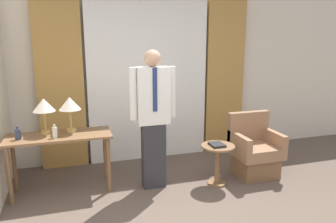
# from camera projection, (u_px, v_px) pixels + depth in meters

# --- Properties ---
(wall_back) EXTENTS (10.00, 0.06, 2.70)m
(wall_back) POSITION_uv_depth(u_px,v_px,m) (147.00, 75.00, 5.28)
(wall_back) COLOR silver
(wall_back) RESTS_ON ground_plane
(curtain_sheer_center) EXTENTS (1.92, 0.06, 2.58)m
(curtain_sheer_center) POSITION_uv_depth(u_px,v_px,m) (149.00, 80.00, 5.18)
(curtain_sheer_center) COLOR white
(curtain_sheer_center) RESTS_ON ground_plane
(curtain_drape_left) EXTENTS (0.67, 0.06, 2.58)m
(curtain_drape_left) POSITION_uv_depth(u_px,v_px,m) (60.00, 84.00, 4.79)
(curtain_drape_left) COLOR #B28442
(curtain_drape_left) RESTS_ON ground_plane
(curtain_drape_right) EXTENTS (0.67, 0.06, 2.58)m
(curtain_drape_right) POSITION_uv_depth(u_px,v_px,m) (225.00, 77.00, 5.57)
(curtain_drape_right) COLOR #B28442
(curtain_drape_right) RESTS_ON ground_plane
(desk) EXTENTS (1.29, 0.52, 0.76)m
(desk) POSITION_uv_depth(u_px,v_px,m) (60.00, 144.00, 4.14)
(desk) COLOR brown
(desk) RESTS_ON ground_plane
(table_lamp_left) EXTENTS (0.27, 0.27, 0.46)m
(table_lamp_left) POSITION_uv_depth(u_px,v_px,m) (44.00, 106.00, 4.09)
(table_lamp_left) COLOR tan
(table_lamp_left) RESTS_ON desk
(table_lamp_right) EXTENTS (0.27, 0.27, 0.46)m
(table_lamp_right) POSITION_uv_depth(u_px,v_px,m) (70.00, 105.00, 4.18)
(table_lamp_right) COLOR tan
(table_lamp_right) RESTS_ON desk
(bottle_near_edge) EXTENTS (0.06, 0.06, 0.17)m
(bottle_near_edge) POSITION_uv_depth(u_px,v_px,m) (55.00, 132.00, 3.99)
(bottle_near_edge) COLOR silver
(bottle_near_edge) RESTS_ON desk
(bottle_by_lamp) EXTENTS (0.07, 0.07, 0.16)m
(bottle_by_lamp) POSITION_uv_depth(u_px,v_px,m) (18.00, 134.00, 3.92)
(bottle_by_lamp) COLOR #2D3851
(bottle_by_lamp) RESTS_ON desk
(person) EXTENTS (0.60, 0.21, 1.81)m
(person) POSITION_uv_depth(u_px,v_px,m) (153.00, 114.00, 4.18)
(person) COLOR #2D2D33
(person) RESTS_ON ground_plane
(armchair) EXTENTS (0.63, 0.58, 0.89)m
(armchair) POSITION_uv_depth(u_px,v_px,m) (254.00, 152.00, 4.70)
(armchair) COLOR brown
(armchair) RESTS_ON ground_plane
(side_table) EXTENTS (0.45, 0.45, 0.56)m
(side_table) POSITION_uv_depth(u_px,v_px,m) (218.00, 158.00, 4.38)
(side_table) COLOR brown
(side_table) RESTS_ON ground_plane
(book) EXTENTS (0.17, 0.22, 0.03)m
(book) POSITION_uv_depth(u_px,v_px,m) (217.00, 145.00, 4.32)
(book) COLOR black
(book) RESTS_ON side_table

